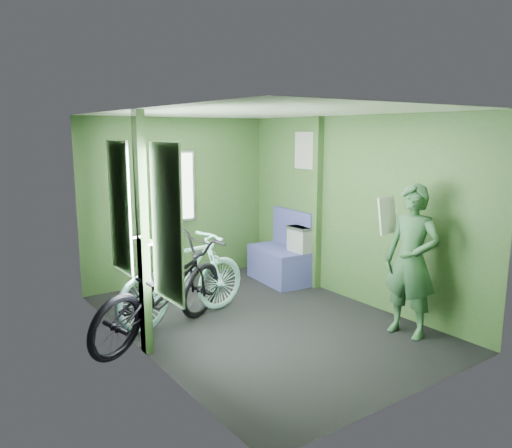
% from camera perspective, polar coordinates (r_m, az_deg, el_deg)
% --- Properties ---
extents(room, '(4.00, 4.02, 2.31)m').
position_cam_1_polar(room, '(5.37, 0.05, 3.39)').
color(room, black).
rests_on(room, ground).
extents(bicycle_black, '(2.12, 1.57, 1.12)m').
position_cam_1_polar(bicycle_black, '(5.39, -10.37, -12.63)').
color(bicycle_black, black).
rests_on(bicycle_black, ground).
extents(bicycle_mint, '(1.73, 0.73, 1.02)m').
position_cam_1_polar(bicycle_mint, '(5.79, -8.09, -10.87)').
color(bicycle_mint, '#93D6D1').
rests_on(bicycle_mint, ground).
extents(passenger, '(0.48, 0.68, 1.59)m').
position_cam_1_polar(passenger, '(5.37, 17.31, -4.04)').
color(passenger, '#2F5636').
rests_on(passenger, ground).
extents(waste_box, '(0.24, 0.34, 0.82)m').
position_cam_1_polar(waste_box, '(6.93, 5.19, -3.64)').
color(waste_box, gray).
rests_on(waste_box, ground).
extents(bench_seat, '(0.62, 1.00, 1.01)m').
position_cam_1_polar(bench_seat, '(7.12, 2.87, -4.18)').
color(bench_seat, navy).
rests_on(bench_seat, ground).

